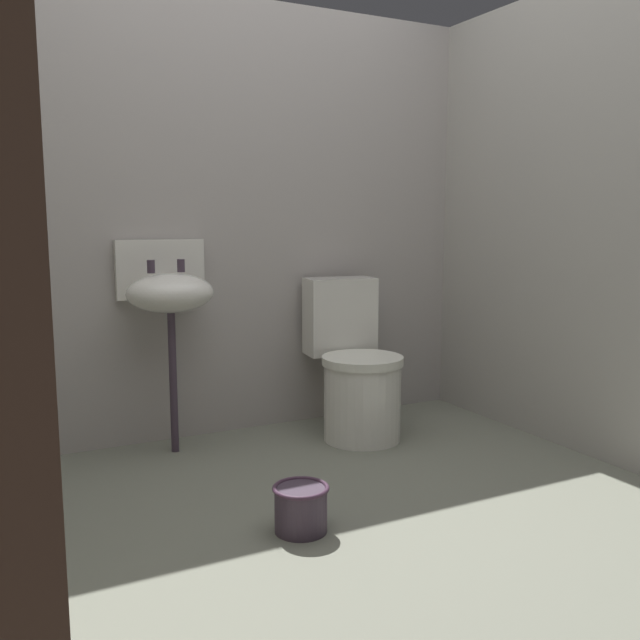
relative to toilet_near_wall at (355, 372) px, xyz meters
name	(u,v)px	position (x,y,z in m)	size (l,w,h in m)	color
ground_plane	(360,533)	(-0.51, -0.91, -0.36)	(3.01, 2.92, 0.08)	slate
wall_back	(230,221)	(-0.51, 0.40, 0.75)	(3.01, 0.10, 2.15)	#9D9793
wall_right	(616,222)	(0.85, -0.81, 0.75)	(0.10, 2.72, 2.15)	#99958E
toilet_near_wall	(355,372)	(0.00, 0.00, 0.00)	(0.45, 0.63, 0.78)	silver
sink	(169,292)	(-0.89, 0.19, 0.43)	(0.42, 0.35, 0.99)	#3B2E3C
bucket	(301,507)	(-0.72, -0.87, -0.23)	(0.20, 0.20, 0.17)	#3B2E3C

